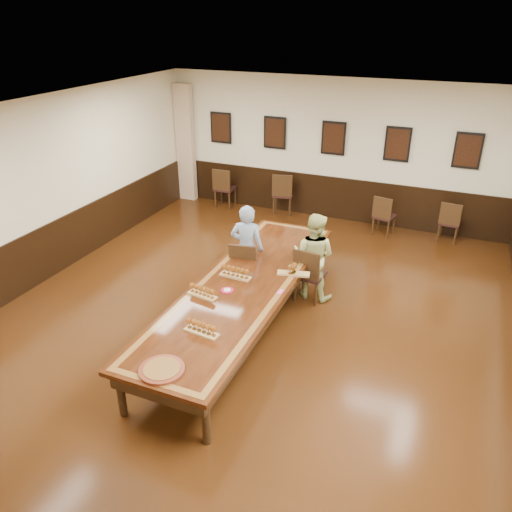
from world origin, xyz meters
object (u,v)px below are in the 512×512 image
at_px(spare_chair_a, 225,187).
at_px(carved_platter, 162,370).
at_px(person_woman, 313,256).
at_px(chair_woman, 310,273).
at_px(person_man, 247,249).
at_px(conference_table, 243,292).
at_px(chair_man, 246,267).
at_px(spare_chair_b, 283,193).
at_px(spare_chair_d, 450,221).
at_px(spare_chair_c, 385,215).

bearing_deg(spare_chair_a, carved_platter, 108.04).
distance_m(spare_chair_a, person_woman, 4.74).
distance_m(chair_woman, person_man, 1.16).
xyz_separation_m(spare_chair_a, conference_table, (2.61, -4.69, 0.11)).
relative_size(chair_man, chair_woman, 1.02).
xyz_separation_m(spare_chair_a, spare_chair_b, (1.49, 0.14, 0.01)).
height_order(chair_woman, conference_table, chair_woman).
xyz_separation_m(spare_chair_a, person_man, (2.19, -3.60, 0.29)).
relative_size(chair_woman, carved_platter, 1.70).
bearing_deg(chair_woman, carved_platter, 82.89).
height_order(chair_woman, person_man, person_man).
height_order(chair_woman, carved_platter, chair_woman).
bearing_deg(spare_chair_d, spare_chair_c, 13.32).
distance_m(spare_chair_d, person_man, 4.76).
bearing_deg(spare_chair_d, person_man, 54.11).
distance_m(chair_man, spare_chair_d, 4.81).
distance_m(person_man, conference_table, 1.18).
distance_m(person_man, carved_platter, 3.31).
relative_size(chair_man, spare_chair_c, 1.10).
relative_size(chair_woman, spare_chair_d, 1.08).
relative_size(chair_man, spare_chair_d, 1.10).
xyz_separation_m(person_woman, conference_table, (-0.70, -1.32, -0.15)).
bearing_deg(spare_chair_c, chair_man, 74.82).
xyz_separation_m(chair_woman, person_man, (-1.11, -0.12, 0.30)).
distance_m(chair_woman, spare_chair_c, 3.33).
bearing_deg(conference_table, spare_chair_b, 103.08).
xyz_separation_m(spare_chair_b, spare_chair_d, (3.84, -0.17, -0.06)).
bearing_deg(person_woman, spare_chair_d, -116.06).
height_order(spare_chair_c, carved_platter, spare_chair_c).
bearing_deg(carved_platter, spare_chair_d, 68.12).
relative_size(chair_man, conference_table, 0.20).
relative_size(chair_woman, spare_chair_a, 0.98).
bearing_deg(carved_platter, conference_table, 89.03).
height_order(chair_woman, spare_chair_d, chair_woman).
distance_m(chair_man, spare_chair_b, 3.91).
bearing_deg(chair_man, spare_chair_d, -139.84).
bearing_deg(conference_table, spare_chair_c, 72.93).
bearing_deg(person_woman, person_man, 16.38).
relative_size(chair_man, carved_platter, 1.73).
xyz_separation_m(chair_woman, spare_chair_d, (2.02, 3.44, -0.04)).
bearing_deg(person_man, conference_table, 101.40).
distance_m(chair_man, person_woman, 1.18).
relative_size(spare_chair_a, spare_chair_d, 1.10).
bearing_deg(spare_chair_a, spare_chair_d, 177.20).
relative_size(spare_chair_a, carved_platter, 1.74).
height_order(spare_chair_d, conference_table, spare_chair_d).
height_order(spare_chair_c, person_woman, person_woman).
bearing_deg(conference_table, spare_chair_a, 119.09).
distance_m(person_woman, carved_platter, 3.59).
relative_size(spare_chair_c, carved_platter, 1.57).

